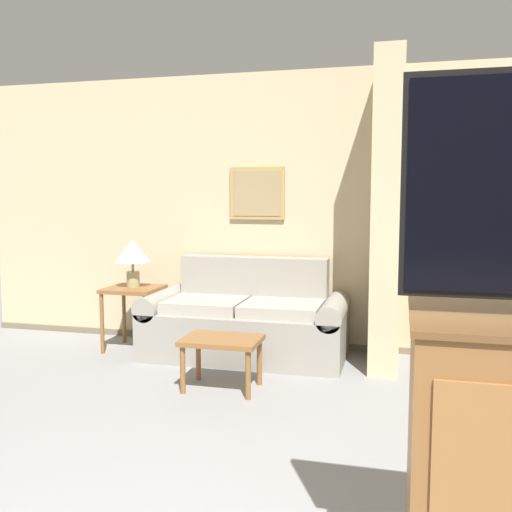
% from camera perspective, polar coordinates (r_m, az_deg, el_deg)
% --- Properties ---
extents(wall_back, '(6.97, 0.16, 2.60)m').
position_cam_1_polar(wall_back, '(5.41, 6.21, 4.40)').
color(wall_back, '#CCB78E').
rests_on(wall_back, ground_plane).
extents(wall_partition_pillar, '(0.24, 0.78, 2.60)m').
position_cam_1_polar(wall_partition_pillar, '(4.91, 13.01, 4.19)').
color(wall_partition_pillar, '#CCB78E').
rests_on(wall_partition_pillar, ground_plane).
extents(couch, '(1.81, 0.84, 0.87)m').
position_cam_1_polar(couch, '(5.18, -0.99, -6.56)').
color(couch, gray).
rests_on(couch, ground_plane).
extents(coffee_table, '(0.58, 0.41, 0.39)m').
position_cam_1_polar(coffee_table, '(4.31, -3.44, -8.94)').
color(coffee_table, brown).
rests_on(coffee_table, ground_plane).
extents(side_table, '(0.49, 0.49, 0.59)m').
position_cam_1_polar(side_table, '(5.49, -12.15, -4.02)').
color(side_table, brown).
rests_on(side_table, ground_plane).
extents(table_lamp, '(0.33, 0.33, 0.45)m').
position_cam_1_polar(table_lamp, '(5.43, -12.24, 0.26)').
color(table_lamp, tan).
rests_on(table_lamp, side_table).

